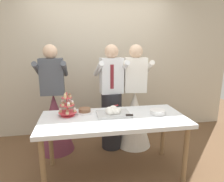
{
  "coord_description": "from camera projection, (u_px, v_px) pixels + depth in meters",
  "views": [
    {
      "loc": [
        -0.42,
        -2.27,
        1.65
      ],
      "look_at": [
        0.01,
        0.15,
        1.07
      ],
      "focal_mm": 31.63,
      "sensor_mm": 36.0,
      "label": 1
    }
  ],
  "objects": [
    {
      "name": "person_groom",
      "position": [
        111.0,
        103.0,
        3.12
      ],
      "size": [
        0.5,
        0.53,
        1.66
      ],
      "color": "#232328",
      "rests_on": "ground_plane"
    },
    {
      "name": "person_bride",
      "position": [
        134.0,
        112.0,
        3.23
      ],
      "size": [
        0.56,
        0.56,
        1.66
      ],
      "color": "white",
      "rests_on": "ground_plane"
    },
    {
      "name": "main_cake_tray",
      "position": [
        113.0,
        112.0,
        2.52
      ],
      "size": [
        0.43,
        0.31,
        0.13
      ],
      "color": "silver",
      "rests_on": "dessert_table"
    },
    {
      "name": "cupcake_stand",
      "position": [
        67.0,
        107.0,
        2.47
      ],
      "size": [
        0.23,
        0.23,
        0.31
      ],
      "color": "#D83F4C",
      "rests_on": "dessert_table"
    },
    {
      "name": "round_cake",
      "position": [
        85.0,
        111.0,
        2.62
      ],
      "size": [
        0.24,
        0.24,
        0.06
      ],
      "color": "white",
      "rests_on": "dessert_table"
    },
    {
      "name": "dessert_table",
      "position": [
        114.0,
        123.0,
        2.46
      ],
      "size": [
        1.8,
        0.8,
        0.78
      ],
      "color": "silver",
      "rests_on": "ground_plane"
    },
    {
      "name": "plate_stack",
      "position": [
        158.0,
        112.0,
        2.56
      ],
      "size": [
        0.2,
        0.2,
        0.05
      ],
      "color": "white",
      "rests_on": "dessert_table"
    },
    {
      "name": "person_guest",
      "position": [
        55.0,
        115.0,
        3.06
      ],
      "size": [
        0.56,
        0.56,
        1.66
      ],
      "color": "brown",
      "rests_on": "ground_plane"
    },
    {
      "name": "rear_wall",
      "position": [
        100.0,
        56.0,
        3.66
      ],
      "size": [
        5.2,
        0.1,
        2.9
      ],
      "primitive_type": "cube",
      "color": "beige",
      "rests_on": "ground_plane"
    },
    {
      "name": "ground_plane",
      "position": [
        114.0,
        172.0,
        2.62
      ],
      "size": [
        8.0,
        8.0,
        0.0
      ],
      "primitive_type": "plane",
      "color": "brown"
    }
  ]
}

